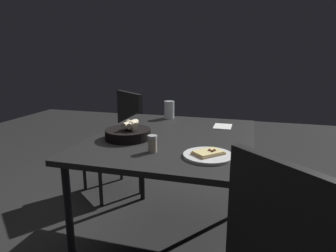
{
  "coord_description": "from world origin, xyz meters",
  "views": [
    {
      "loc": [
        -1.69,
        -0.45,
        1.24
      ],
      "look_at": [
        -0.01,
        0.04,
        0.81
      ],
      "focal_mm": 31.53,
      "sensor_mm": 36.0,
      "label": 1
    }
  ],
  "objects_px": {
    "dining_table": "(174,145)",
    "bread_basket": "(129,133)",
    "pizza_plate": "(208,155)",
    "chair_near": "(119,137)",
    "beer_glass": "(169,110)",
    "pepper_shaker": "(152,145)"
  },
  "relations": [
    {
      "from": "dining_table",
      "to": "bread_basket",
      "type": "xyz_separation_m",
      "value": [
        -0.13,
        0.24,
        0.1
      ]
    },
    {
      "from": "pizza_plate",
      "to": "chair_near",
      "type": "height_order",
      "value": "chair_near"
    },
    {
      "from": "dining_table",
      "to": "beer_glass",
      "type": "xyz_separation_m",
      "value": [
        0.49,
        0.17,
        0.12
      ]
    },
    {
      "from": "pizza_plate",
      "to": "chair_near",
      "type": "distance_m",
      "value": 1.39
    },
    {
      "from": "dining_table",
      "to": "chair_near",
      "type": "bearing_deg",
      "value": 46.25
    },
    {
      "from": "pizza_plate",
      "to": "pepper_shaker",
      "type": "xyz_separation_m",
      "value": [
        -0.0,
        0.29,
        0.03
      ]
    },
    {
      "from": "dining_table",
      "to": "pepper_shaker",
      "type": "distance_m",
      "value": 0.34
    },
    {
      "from": "chair_near",
      "to": "beer_glass",
      "type": "bearing_deg",
      "value": -107.76
    },
    {
      "from": "bread_basket",
      "to": "beer_glass",
      "type": "distance_m",
      "value": 0.63
    },
    {
      "from": "beer_glass",
      "to": "chair_near",
      "type": "height_order",
      "value": "chair_near"
    },
    {
      "from": "dining_table",
      "to": "beer_glass",
      "type": "relative_size",
      "value": 8.59
    },
    {
      "from": "bread_basket",
      "to": "chair_near",
      "type": "distance_m",
      "value": 0.95
    },
    {
      "from": "dining_table",
      "to": "bread_basket",
      "type": "relative_size",
      "value": 4.31
    },
    {
      "from": "dining_table",
      "to": "beer_glass",
      "type": "distance_m",
      "value": 0.53
    },
    {
      "from": "dining_table",
      "to": "pizza_plate",
      "type": "height_order",
      "value": "pizza_plate"
    },
    {
      "from": "bread_basket",
      "to": "pizza_plate",
      "type": "bearing_deg",
      "value": -110.67
    },
    {
      "from": "beer_glass",
      "to": "chair_near",
      "type": "relative_size",
      "value": 0.15
    },
    {
      "from": "dining_table",
      "to": "bread_basket",
      "type": "height_order",
      "value": "bread_basket"
    },
    {
      "from": "beer_glass",
      "to": "pepper_shaker",
      "type": "distance_m",
      "value": 0.83
    },
    {
      "from": "bread_basket",
      "to": "pepper_shaker",
      "type": "bearing_deg",
      "value": -131.68
    },
    {
      "from": "pizza_plate",
      "to": "chair_near",
      "type": "bearing_deg",
      "value": 44.06
    },
    {
      "from": "beer_glass",
      "to": "pepper_shaker",
      "type": "height_order",
      "value": "beer_glass"
    }
  ]
}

